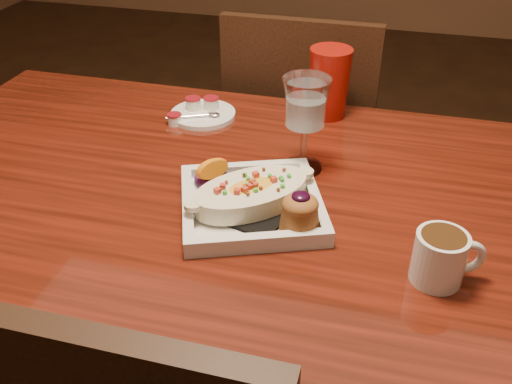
% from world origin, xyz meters
% --- Properties ---
extents(table, '(1.50, 0.90, 0.75)m').
position_xyz_m(table, '(0.00, 0.00, 0.65)').
color(table, maroon).
rests_on(table, floor).
extents(chair_far, '(0.42, 0.42, 0.93)m').
position_xyz_m(chair_far, '(-0.00, 0.63, 0.51)').
color(chair_far, black).
rests_on(chair_far, floor).
extents(plate, '(0.31, 0.31, 0.08)m').
position_xyz_m(plate, '(0.04, -0.04, 0.78)').
color(plate, white).
rests_on(plate, table).
extents(coffee_mug, '(0.11, 0.08, 0.08)m').
position_xyz_m(coffee_mug, '(0.34, -0.13, 0.79)').
color(coffee_mug, white).
rests_on(coffee_mug, table).
extents(goblet, '(0.09, 0.09, 0.19)m').
position_xyz_m(goblet, '(0.09, 0.13, 0.88)').
color(goblet, silver).
rests_on(goblet, table).
extents(saucer, '(0.15, 0.15, 0.10)m').
position_xyz_m(saucer, '(-0.19, 0.30, 0.76)').
color(saucer, white).
rests_on(saucer, table).
extents(creamer_loose, '(0.03, 0.03, 0.03)m').
position_xyz_m(creamer_loose, '(-0.23, 0.25, 0.76)').
color(creamer_loose, silver).
rests_on(creamer_loose, table).
extents(red_tumbler, '(0.10, 0.10, 0.16)m').
position_xyz_m(red_tumbler, '(0.09, 0.38, 0.83)').
color(red_tumbler, '#9F130B').
rests_on(red_tumbler, table).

